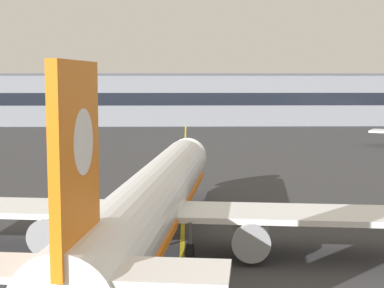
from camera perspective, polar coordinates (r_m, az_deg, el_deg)
taxiway_centreline at (r=56.88m, az=-0.79°, el=-4.88°), size 2.64×179.99×0.01m
airliner_foreground at (r=37.45m, az=-3.87°, el=-5.53°), size 32.35×41.48×11.65m
terminal_building at (r=142.09m, az=0.66°, el=4.30°), size 140.71×12.40×12.10m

